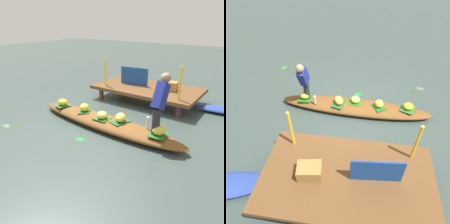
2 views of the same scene
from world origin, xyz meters
TOP-DOWN VIEW (x-y plane):
  - canal_water at (0.00, 0.00)m, footprint 40.00×40.00m
  - dock_platform at (-0.07, 2.33)m, footprint 3.20×1.80m
  - vendor_boat at (0.00, 0.00)m, footprint 4.13×0.87m
  - leaf_mat_0 at (1.39, -0.04)m, footprint 0.35×0.41m
  - banana_bunch_0 at (1.39, -0.04)m, footprint 0.29×0.27m
  - leaf_mat_1 at (-0.02, -0.07)m, footprint 0.37×0.32m
  - banana_bunch_1 at (-0.02, -0.07)m, footprint 0.32×0.33m
  - leaf_mat_2 at (-1.42, 0.01)m, footprint 0.43×0.46m
  - banana_bunch_2 at (-1.42, 0.01)m, footprint 0.32×0.31m
  - leaf_mat_3 at (-0.66, 0.03)m, footprint 0.44×0.46m
  - banana_bunch_3 at (-0.66, 0.03)m, footprint 0.28×0.30m
  - leaf_mat_4 at (0.42, 0.05)m, footprint 0.38×0.50m
  - banana_bunch_4 at (0.42, 0.05)m, footprint 0.33×0.38m
  - vendor_person at (1.33, 0.06)m, footprint 0.20×0.51m
  - water_bottle at (1.06, 0.14)m, footprint 0.06×0.06m
  - market_banner at (-0.57, 2.33)m, footprint 0.92×0.12m
  - railing_post_west at (-1.27, 1.73)m, footprint 0.06×0.06m
  - railing_post_east at (1.13, 1.73)m, footprint 0.06×0.06m
  - produce_crate at (0.61, 2.40)m, footprint 0.48×0.38m
  - drifting_plant_0 at (-1.99, -1.33)m, footprint 0.28×0.19m
  - drifting_plant_1 at (-1.77, -1.12)m, footprint 0.25×0.25m
  - drifting_plant_2 at (-0.07, -0.77)m, footprint 0.24×0.20m
  - drifting_plant_3 at (2.73, -1.96)m, footprint 0.24×0.32m

SIDE VIEW (x-z plane):
  - canal_water at x=0.00m, z-range 0.00..0.00m
  - drifting_plant_0 at x=-1.99m, z-range 0.00..0.01m
  - drifting_plant_1 at x=-1.77m, z-range 0.00..0.01m
  - drifting_plant_2 at x=-0.07m, z-range 0.00..0.01m
  - drifting_plant_3 at x=2.73m, z-range 0.00..0.01m
  - vendor_boat at x=0.00m, z-range 0.00..0.24m
  - leaf_mat_0 at x=1.39m, z-range 0.24..0.25m
  - leaf_mat_1 at x=-0.02m, z-range 0.24..0.25m
  - leaf_mat_2 at x=-1.42m, z-range 0.24..0.25m
  - leaf_mat_3 at x=-0.66m, z-range 0.24..0.25m
  - leaf_mat_4 at x=0.42m, z-range 0.24..0.25m
  - banana_bunch_2 at x=-1.42m, z-range 0.25..0.42m
  - banana_bunch_1 at x=-0.02m, z-range 0.25..0.42m
  - banana_bunch_4 at x=0.42m, z-range 0.25..0.44m
  - banana_bunch_3 at x=-0.66m, z-range 0.25..0.44m
  - banana_bunch_0 at x=1.39m, z-range 0.25..0.45m
  - water_bottle at x=1.06m, z-range 0.24..0.48m
  - dock_platform at x=-0.07m, z-range 0.16..0.60m
  - produce_crate at x=0.61m, z-range 0.44..0.70m
  - market_banner at x=-0.57m, z-range 0.44..0.99m
  - railing_post_west at x=-1.27m, z-range 0.44..1.32m
  - railing_post_east at x=1.13m, z-range 0.44..1.32m
  - vendor_person at x=1.33m, z-range 0.33..1.53m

